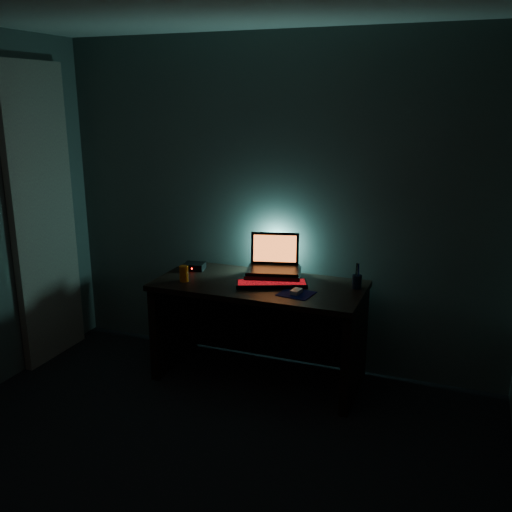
{
  "coord_description": "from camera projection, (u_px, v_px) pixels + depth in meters",
  "views": [
    {
      "loc": [
        1.37,
        -2.02,
        2.04
      ],
      "look_at": [
        -0.01,
        1.57,
        0.96
      ],
      "focal_mm": 40.0,
      "sensor_mm": 36.0,
      "label": 1
    }
  ],
  "objects": [
    {
      "name": "mousepad",
      "position": [
        296.0,
        294.0,
        3.87
      ],
      "size": [
        0.25,
        0.23,
        0.0
      ],
      "primitive_type": "cube",
      "rotation": [
        0.0,
        0.0,
        -0.16
      ],
      "color": "#0B0F4D",
      "rests_on": "desk"
    },
    {
      "name": "room",
      "position": [
        130.0,
        283.0,
        2.5
      ],
      "size": [
        3.5,
        4.0,
        2.5
      ],
      "color": "black",
      "rests_on": "ground"
    },
    {
      "name": "curtain",
      "position": [
        43.0,
        217.0,
        4.4
      ],
      "size": [
        0.06,
        0.65,
        2.3
      ],
      "primitive_type": "cube",
      "color": "#A8A787",
      "rests_on": "ground"
    },
    {
      "name": "juice_glass",
      "position": [
        184.0,
        274.0,
        4.12
      ],
      "size": [
        0.08,
        0.08,
        0.11
      ],
      "primitive_type": "cylinder",
      "rotation": [
        0.0,
        0.0,
        -0.14
      ],
      "color": "#D4570B",
      "rests_on": "desk"
    },
    {
      "name": "router",
      "position": [
        194.0,
        266.0,
        4.41
      ],
      "size": [
        0.17,
        0.15,
        0.05
      ],
      "rotation": [
        0.0,
        0.0,
        0.16
      ],
      "color": "black",
      "rests_on": "desk"
    },
    {
      "name": "keyboard",
      "position": [
        272.0,
        284.0,
        4.03
      ],
      "size": [
        0.52,
        0.34,
        0.03
      ],
      "rotation": [
        0.0,
        0.0,
        0.4
      ],
      "color": "black",
      "rests_on": "desk"
    },
    {
      "name": "riser",
      "position": [
        273.0,
        275.0,
        4.19
      ],
      "size": [
        0.46,
        0.39,
        0.06
      ],
      "primitive_type": "cube",
      "rotation": [
        0.0,
        0.0,
        0.25
      ],
      "color": "black",
      "rests_on": "desk"
    },
    {
      "name": "mouse",
      "position": [
        296.0,
        291.0,
        3.86
      ],
      "size": [
        0.07,
        0.1,
        0.03
      ],
      "primitive_type": "cube",
      "rotation": [
        0.0,
        0.0,
        -0.16
      ],
      "color": "#9FA0A5",
      "rests_on": "mousepad"
    },
    {
      "name": "desk",
      "position": [
        262.0,
        314.0,
        4.21
      ],
      "size": [
        1.5,
        0.7,
        0.75
      ],
      "color": "black",
      "rests_on": "ground"
    },
    {
      "name": "laptop",
      "position": [
        274.0,
        261.0,
        4.21
      ],
      "size": [
        0.43,
        0.37,
        0.26
      ],
      "rotation": [
        0.0,
        0.0,
        0.25
      ],
      "color": "black",
      "rests_on": "riser"
    },
    {
      "name": "pen_cup",
      "position": [
        357.0,
        282.0,
        3.97
      ],
      "size": [
        0.09,
        0.09,
        0.1
      ],
      "primitive_type": "cylinder",
      "rotation": [
        0.0,
        0.0,
        -0.35
      ],
      "color": "black",
      "rests_on": "desk"
    }
  ]
}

